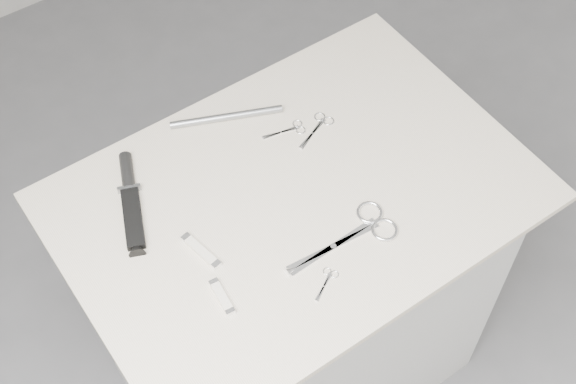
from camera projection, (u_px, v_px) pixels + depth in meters
ground at (294, 368)px, 2.48m from camera, size 4.00×4.00×0.01m
plinth at (295, 298)px, 2.11m from camera, size 0.90×0.60×0.90m
display_board at (296, 197)px, 1.73m from camera, size 1.00×0.70×0.02m
large_shears at (362, 230)px, 1.67m from camera, size 0.25×0.11×0.01m
embroidery_scissors_a at (319, 125)px, 1.84m from camera, size 0.12×0.07×0.00m
embroidery_scissors_b at (290, 130)px, 1.83m from camera, size 0.10×0.05×0.00m
tiny_scissors at (327, 280)px, 1.60m from camera, size 0.08×0.06×0.00m
sheathed_knife at (130, 196)px, 1.71m from camera, size 0.13×0.24×0.03m
pocket_knife_a at (201, 251)px, 1.64m from camera, size 0.04×0.11×0.01m
pocket_knife_b at (222, 297)px, 1.57m from camera, size 0.03×0.09×0.01m
metal_rail at (227, 117)px, 1.84m from camera, size 0.25×0.12×0.02m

